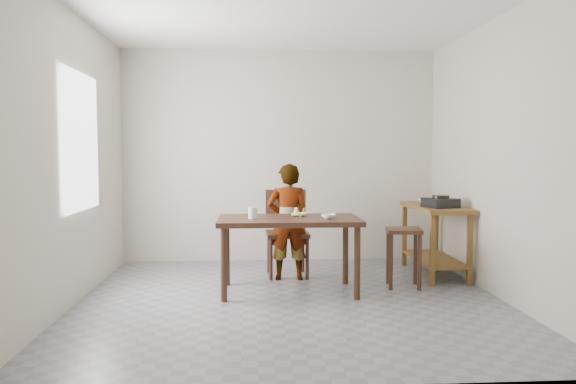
{
  "coord_description": "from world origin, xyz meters",
  "views": [
    {
      "loc": [
        -0.37,
        -5.23,
        1.39
      ],
      "look_at": [
        0.0,
        0.4,
        1.0
      ],
      "focal_mm": 35.0,
      "sensor_mm": 36.0,
      "label": 1
    }
  ],
  "objects": [
    {
      "name": "child",
      "position": [
        0.03,
        0.88,
        0.64
      ],
      "size": [
        0.47,
        0.32,
        1.28
      ],
      "primitive_type": "imported",
      "rotation": [
        0.0,
        0.0,
        3.12
      ],
      "color": "silver",
      "rests_on": "floor"
    },
    {
      "name": "window_pane",
      "position": [
        -1.97,
        0.2,
        1.5
      ],
      "size": [
        0.02,
        1.1,
        1.3
      ],
      "primitive_type": "cube",
      "color": "white",
      "rests_on": "wall_left"
    },
    {
      "name": "dining_table",
      "position": [
        0.0,
        0.3,
        0.38
      ],
      "size": [
        1.4,
        0.8,
        0.75
      ],
      "primitive_type": null,
      "color": "#361F14",
      "rests_on": "floor"
    },
    {
      "name": "wall_back",
      "position": [
        0.0,
        2.02,
        1.35
      ],
      "size": [
        4.0,
        0.04,
        2.7
      ],
      "primitive_type": "cube",
      "color": "#BEB5A5",
      "rests_on": "ground"
    },
    {
      "name": "glass_tumbler",
      "position": [
        -0.36,
        0.27,
        0.8
      ],
      "size": [
        0.11,
        0.11,
        0.11
      ],
      "primitive_type": "cylinder",
      "rotation": [
        0.0,
        0.0,
        -0.34
      ],
      "color": "silver",
      "rests_on": "dining_table"
    },
    {
      "name": "wall_left",
      "position": [
        -2.02,
        0.0,
        1.35
      ],
      "size": [
        0.04,
        4.0,
        2.7
      ],
      "primitive_type": "cube",
      "color": "#BEB5A5",
      "rests_on": "ground"
    },
    {
      "name": "gas_burner",
      "position": [
        1.69,
        0.74,
        0.85
      ],
      "size": [
        0.38,
        0.38,
        0.1
      ],
      "primitive_type": "cube",
      "rotation": [
        0.0,
        0.0,
        0.28
      ],
      "color": "black",
      "rests_on": "prep_counter"
    },
    {
      "name": "wall_front",
      "position": [
        0.0,
        -2.02,
        1.35
      ],
      "size": [
        4.0,
        0.04,
        2.7
      ],
      "primitive_type": "cube",
      "color": "#BEB5A5",
      "rests_on": "ground"
    },
    {
      "name": "stool",
      "position": [
        1.2,
        0.43,
        0.31
      ],
      "size": [
        0.39,
        0.39,
        0.61
      ],
      "primitive_type": null,
      "rotation": [
        0.0,
        0.0,
        -0.14
      ],
      "color": "#361F14",
      "rests_on": "floor"
    },
    {
      "name": "ceiling",
      "position": [
        0.0,
        0.0,
        2.72
      ],
      "size": [
        4.0,
        4.0,
        0.04
      ],
      "primitive_type": "cube",
      "color": "white",
      "rests_on": "wall_back"
    },
    {
      "name": "small_bowl",
      "position": [
        0.38,
        0.2,
        0.77
      ],
      "size": [
        0.17,
        0.17,
        0.05
      ],
      "primitive_type": "imported",
      "rotation": [
        0.0,
        0.0,
        -0.24
      ],
      "color": "white",
      "rests_on": "dining_table"
    },
    {
      "name": "floor",
      "position": [
        0.0,
        0.0,
        -0.02
      ],
      "size": [
        4.0,
        4.0,
        0.04
      ],
      "primitive_type": "cube",
      "color": "slate",
      "rests_on": "ground"
    },
    {
      "name": "dining_chair",
      "position": [
        0.03,
        1.04,
        0.48
      ],
      "size": [
        0.48,
        0.48,
        0.97
      ],
      "primitive_type": null,
      "rotation": [
        0.0,
        0.0,
        0.03
      ],
      "color": "#361F14",
      "rests_on": "floor"
    },
    {
      "name": "banana",
      "position": [
        0.11,
        0.38,
        0.78
      ],
      "size": [
        0.18,
        0.13,
        0.06
      ],
      "primitive_type": null,
      "rotation": [
        0.0,
        0.0,
        -0.03
      ],
      "color": "yellow",
      "rests_on": "dining_table"
    },
    {
      "name": "wall_right",
      "position": [
        2.02,
        0.0,
        1.35
      ],
      "size": [
        0.04,
        4.0,
        2.7
      ],
      "primitive_type": "cube",
      "color": "#BEB5A5",
      "rests_on": "ground"
    },
    {
      "name": "serving_bowl",
      "position": [
        1.69,
        1.23,
        0.83
      ],
      "size": [
        0.21,
        0.21,
        0.05
      ],
      "primitive_type": "imported",
      "rotation": [
        0.0,
        0.0,
        -0.02
      ],
      "color": "white",
      "rests_on": "prep_counter"
    },
    {
      "name": "prep_counter",
      "position": [
        1.72,
        1.0,
        0.4
      ],
      "size": [
        0.5,
        1.2,
        0.8
      ],
      "primitive_type": null,
      "color": "brown",
      "rests_on": "floor"
    }
  ]
}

